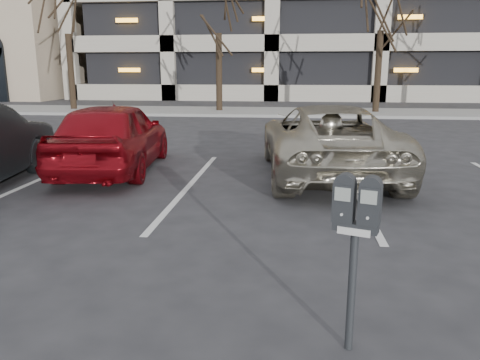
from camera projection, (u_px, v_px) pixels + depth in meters
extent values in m
plane|color=#28282B|center=(262.00, 233.00, 5.71)|extent=(140.00, 140.00, 0.00)
cube|color=gray|center=(285.00, 112.00, 21.16)|extent=(80.00, 4.00, 0.12)
cube|color=silver|center=(37.00, 181.00, 8.38)|extent=(0.10, 5.20, 0.00)
cube|color=silver|center=(190.00, 185.00, 8.08)|extent=(0.10, 5.20, 0.00)
cube|color=silver|center=(355.00, 189.00, 7.78)|extent=(0.10, 5.20, 0.00)
cylinder|color=black|center=(71.00, 73.00, 21.84)|extent=(0.28, 0.28, 3.53)
cylinder|color=black|center=(219.00, 74.00, 21.09)|extent=(0.28, 0.28, 3.51)
cylinder|color=black|center=(378.00, 73.00, 20.34)|extent=(0.28, 0.28, 3.56)
cylinder|color=black|center=(352.00, 291.00, 3.25)|extent=(0.06, 0.06, 0.90)
cube|color=black|center=(355.00, 227.00, 3.15)|extent=(0.32, 0.19, 0.06)
cube|color=silver|center=(354.00, 232.00, 3.10)|extent=(0.21, 0.08, 0.05)
cube|color=gray|center=(342.00, 194.00, 3.07)|extent=(0.10, 0.04, 0.09)
cube|color=gray|center=(369.00, 197.00, 3.00)|extent=(0.10, 0.04, 0.09)
imported|color=#B0A995|center=(326.00, 140.00, 8.75)|extent=(2.64, 4.95, 1.32)
cube|color=#E04904|center=(310.00, 107.00, 7.83)|extent=(0.10, 0.20, 0.01)
imported|color=maroon|center=(113.00, 136.00, 9.06)|extent=(2.03, 4.19, 1.38)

